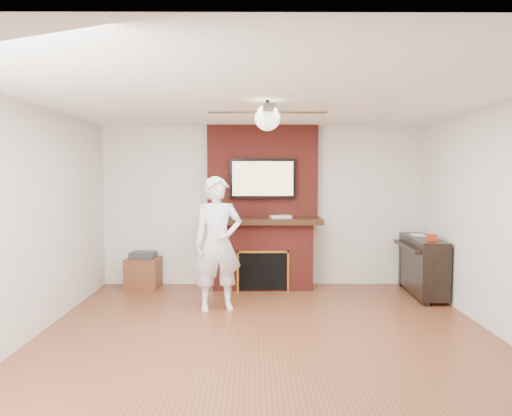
{
  "coord_description": "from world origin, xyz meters",
  "views": [
    {
      "loc": [
        -0.15,
        -5.09,
        1.76
      ],
      "look_at": [
        -0.11,
        0.9,
        1.34
      ],
      "focal_mm": 35.0,
      "sensor_mm": 36.0,
      "label": 1
    }
  ],
  "objects_px": {
    "fireplace": "(263,223)",
    "person": "(218,244)",
    "side_table": "(143,271)",
    "piano": "(422,264)"
  },
  "relations": [
    {
      "from": "piano",
      "to": "person",
      "type": "bearing_deg",
      "value": -162.77
    },
    {
      "from": "fireplace",
      "to": "person",
      "type": "relative_size",
      "value": 1.45
    },
    {
      "from": "side_table",
      "to": "piano",
      "type": "xyz_separation_m",
      "value": [
        4.13,
        -0.48,
        0.19
      ]
    },
    {
      "from": "fireplace",
      "to": "side_table",
      "type": "bearing_deg",
      "value": -177.9
    },
    {
      "from": "person",
      "to": "piano",
      "type": "xyz_separation_m",
      "value": [
        2.9,
        0.75,
        -0.41
      ]
    },
    {
      "from": "fireplace",
      "to": "side_table",
      "type": "height_order",
      "value": "fireplace"
    },
    {
      "from": "person",
      "to": "side_table",
      "type": "xyz_separation_m",
      "value": [
        -1.23,
        1.23,
        -0.6
      ]
    },
    {
      "from": "fireplace",
      "to": "person",
      "type": "height_order",
      "value": "fireplace"
    },
    {
      "from": "fireplace",
      "to": "person",
      "type": "distance_m",
      "value": 1.44
    },
    {
      "from": "side_table",
      "to": "fireplace",
      "type": "bearing_deg",
      "value": 4.73
    }
  ]
}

